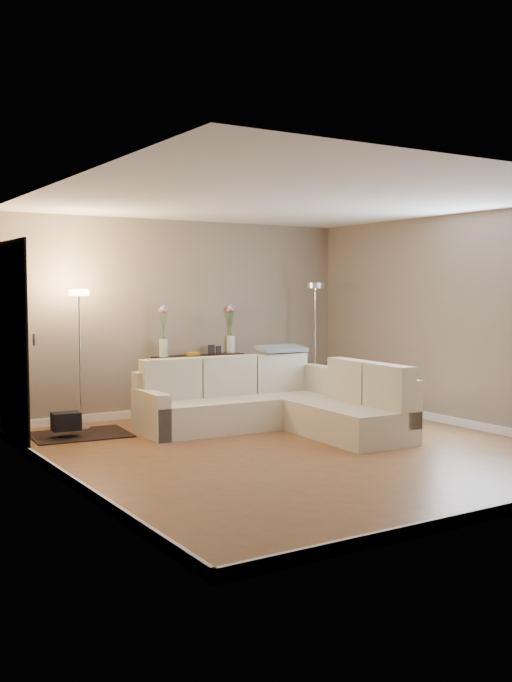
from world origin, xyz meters
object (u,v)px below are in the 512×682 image
floor_lamp_lit (80,331)px  floor_lamp_unlit (315,319)px  sectional_sofa (276,404)px  console_table (194,381)px

floor_lamp_lit → floor_lamp_unlit: (3.43, -0.04, 0.06)m
sectional_sofa → floor_lamp_unlit: 2.11m
console_table → floor_lamp_lit: (-1.70, -0.35, 0.74)m
console_table → floor_lamp_unlit: (1.74, -0.40, 0.80)m
floor_lamp_lit → sectional_sofa: bearing=-32.2°
console_table → floor_lamp_unlit: size_ratio=0.75×
sectional_sofa → console_table: (-0.28, 1.60, 0.13)m
floor_lamp_lit → floor_lamp_unlit: 3.44m
floor_lamp_unlit → console_table: bearing=167.2°
sectional_sofa → floor_lamp_unlit: (1.45, 1.20, 0.93)m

